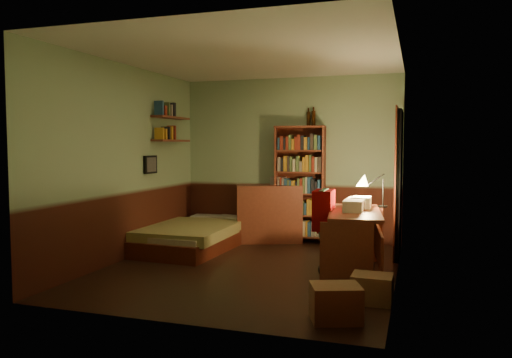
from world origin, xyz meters
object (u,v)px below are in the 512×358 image
(desk, at_px, (354,242))
(office_chair, at_px, (340,229))
(bookshelf, at_px, (299,184))
(cardboard_box_a, at_px, (336,303))
(dresser, at_px, (269,213))
(mini_stereo, at_px, (279,181))
(desk_lamp, at_px, (383,186))
(bed, at_px, (195,227))
(cardboard_box_b, at_px, (372,289))

(desk, distance_m, office_chair, 0.23)
(bookshelf, xyz_separation_m, cardboard_box_a, (1.10, -3.36, -0.76))
(dresser, xyz_separation_m, desk, (1.54, -1.62, -0.07))
(mini_stereo, relative_size, desk_lamp, 0.44)
(cardboard_box_a, bearing_deg, desk_lamp, 83.05)
(bed, xyz_separation_m, cardboard_box_a, (2.49, -2.48, -0.15))
(mini_stereo, xyz_separation_m, desk, (1.41, -1.75, -0.58))
(cardboard_box_a, bearing_deg, desk, 91.33)
(desk_lamp, distance_m, cardboard_box_b, 1.72)
(bookshelf, bearing_deg, desk_lamp, -48.99)
(bookshelf, relative_size, desk, 1.29)
(desk_lamp, bearing_deg, office_chair, -115.71)
(mini_stereo, bearing_deg, desk, -45.15)
(dresser, relative_size, bookshelf, 0.55)
(office_chair, xyz_separation_m, cardboard_box_a, (0.21, -1.68, -0.37))
(dresser, relative_size, mini_stereo, 4.34)
(desk_lamp, distance_m, cardboard_box_a, 2.27)
(dresser, distance_m, bookshelf, 0.67)
(desk, bearing_deg, mini_stereo, 121.32)
(office_chair, relative_size, cardboard_box_b, 2.73)
(desk, relative_size, office_chair, 1.34)
(mini_stereo, distance_m, desk, 2.32)
(bookshelf, height_order, desk_lamp, bookshelf)
(desk_lamp, bearing_deg, bookshelf, 160.27)
(dresser, distance_m, mini_stereo, 0.54)
(desk_lamp, relative_size, office_chair, 0.50)
(bookshelf, height_order, desk, bookshelf)
(mini_stereo, bearing_deg, bed, -132.58)
(desk, height_order, cardboard_box_b, desk)
(mini_stereo, height_order, cardboard_box_a, mini_stereo)
(dresser, distance_m, desk_lamp, 2.26)
(mini_stereo, distance_m, office_chair, 2.16)
(desk_lamp, bearing_deg, dresser, 170.42)
(dresser, distance_m, office_chair, 2.10)
(bed, bearing_deg, bookshelf, 35.43)
(dresser, height_order, cardboard_box_b, dresser)
(dresser, relative_size, desk_lamp, 1.91)
(office_chair, distance_m, cardboard_box_a, 1.74)
(dresser, bearing_deg, bookshelf, -10.36)
(mini_stereo, relative_size, cardboard_box_b, 0.60)
(bed, relative_size, bookshelf, 1.14)
(office_chair, bearing_deg, dresser, 129.38)
(desk, relative_size, cardboard_box_b, 3.65)
(desk_lamp, bearing_deg, cardboard_box_a, -73.62)
(dresser, xyz_separation_m, mini_stereo, (0.13, 0.13, 0.51))
(desk_lamp, xyz_separation_m, cardboard_box_b, (0.00, -1.47, -0.89))
(bed, distance_m, office_chair, 2.42)
(dresser, distance_m, cardboard_box_a, 3.65)
(dresser, height_order, desk_lamp, desk_lamp)
(desk_lamp, height_order, office_chair, desk_lamp)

